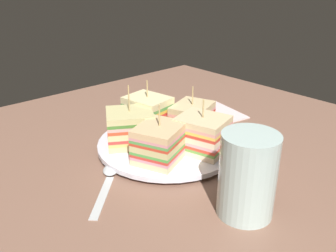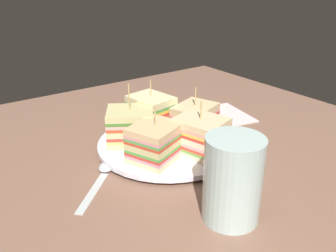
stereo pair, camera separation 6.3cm
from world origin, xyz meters
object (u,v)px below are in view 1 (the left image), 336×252
object	(u,v)px
sandwich_wedge_1	(202,134)
sandwich_wedge_2	(192,118)
sandwich_wedge_3	(148,114)
chip_pile	(158,136)
napkin	(207,114)
drinking_glass	(247,181)
plate	(168,144)
sandwich_wedge_4	(130,128)
spoon	(110,176)
sandwich_wedge_0	(160,143)

from	to	relation	value
sandwich_wedge_1	sandwich_wedge_2	size ratio (longest dim) A/B	0.99
sandwich_wedge_1	sandwich_wedge_3	bearing A→B (deg)	-10.52
chip_pile	napkin	distance (cm)	19.15
sandwich_wedge_2	napkin	bearing A→B (deg)	-171.47
sandwich_wedge_2	sandwich_wedge_3	size ratio (longest dim) A/B	0.98
drinking_glass	sandwich_wedge_1	bearing A→B (deg)	-115.52
plate	sandwich_wedge_4	size ratio (longest dim) A/B	2.34
chip_pile	spoon	world-z (taller)	chip_pile
sandwich_wedge_3	napkin	distance (cm)	16.92
plate	drinking_glass	world-z (taller)	drinking_glass
sandwich_wedge_2	drinking_glass	bearing A→B (deg)	41.99
sandwich_wedge_3	chip_pile	bearing A→B (deg)	-30.00
sandwich_wedge_3	sandwich_wedge_2	bearing A→B (deg)	34.86
sandwich_wedge_2	sandwich_wedge_4	bearing A→B (deg)	-35.31
spoon	drinking_glass	world-z (taller)	drinking_glass
spoon	sandwich_wedge_1	bearing A→B (deg)	-61.62
sandwich_wedge_0	chip_pile	bearing A→B (deg)	29.72
drinking_glass	napkin	bearing A→B (deg)	-129.52
spoon	napkin	bearing A→B (deg)	-30.09
sandwich_wedge_4	chip_pile	bearing A→B (deg)	-1.20
sandwich_wedge_0	drinking_glass	bearing A→B (deg)	-110.32
sandwich_wedge_1	sandwich_wedge_2	bearing A→B (deg)	-49.64
sandwich_wedge_0	sandwich_wedge_1	size ratio (longest dim) A/B	1.03
sandwich_wedge_0	plate	bearing A→B (deg)	14.52
chip_pile	napkin	world-z (taller)	chip_pile
plate	drinking_glass	size ratio (longest dim) A/B	2.20
sandwich_wedge_0	drinking_glass	world-z (taller)	drinking_glass
sandwich_wedge_1	napkin	bearing A→B (deg)	-66.40
sandwich_wedge_2	drinking_glass	world-z (taller)	drinking_glass
sandwich_wedge_1	sandwich_wedge_4	bearing A→B (deg)	19.95
sandwich_wedge_0	sandwich_wedge_3	world-z (taller)	sandwich_wedge_3
sandwich_wedge_2	sandwich_wedge_4	xyz separation A→B (cm)	(11.77, -3.30, 0.39)
chip_pile	spoon	distance (cm)	12.55
sandwich_wedge_4	chip_pile	distance (cm)	5.23
sandwich_wedge_2	sandwich_wedge_3	distance (cm)	8.26
chip_pile	napkin	xyz separation A→B (cm)	(-18.35, -5.02, -2.19)
chip_pile	spoon	size ratio (longest dim) A/B	0.63
sandwich_wedge_2	spoon	world-z (taller)	sandwich_wedge_2
spoon	drinking_glass	distance (cm)	21.22
plate	sandwich_wedge_3	bearing A→B (deg)	-96.97
spoon	drinking_glass	size ratio (longest dim) A/B	0.97
sandwich_wedge_0	sandwich_wedge_3	bearing A→B (deg)	37.75
napkin	plate	bearing A→B (deg)	19.96
sandwich_wedge_1	sandwich_wedge_2	distance (cm)	8.14
sandwich_wedge_1	spoon	distance (cm)	16.55
sandwich_wedge_3	spoon	xyz separation A→B (cm)	(14.13, 7.88, -4.28)
plate	spoon	xyz separation A→B (cm)	(13.34, 1.41, -0.50)
sandwich_wedge_4	drinking_glass	bearing A→B (deg)	-56.79
sandwich_wedge_0	napkin	distance (cm)	24.88
plate	sandwich_wedge_0	xyz separation A→B (cm)	(5.24, 3.89, 3.49)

